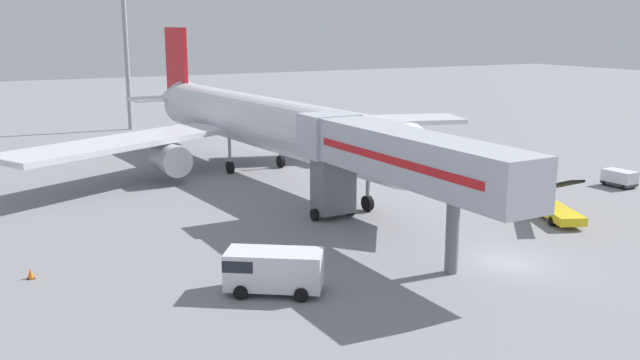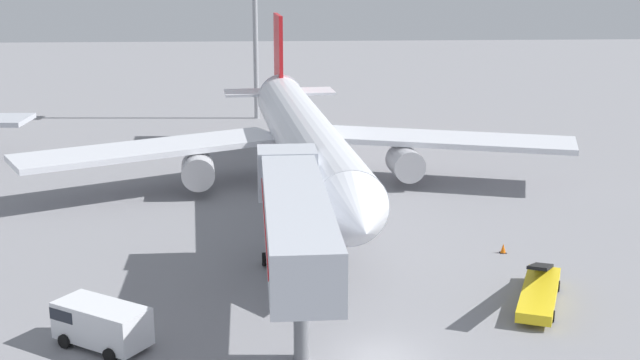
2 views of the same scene
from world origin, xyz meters
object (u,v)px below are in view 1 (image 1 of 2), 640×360
Objects in this scene: airplane_at_gate at (258,122)px; baggage_cart_rear_right at (620,178)px; belt_loader_truck at (551,206)px; safety_cone_bravo at (30,273)px; safety_cone_alpha at (476,188)px; jet_bridge at (391,158)px; service_van_mid_center at (271,269)px.

baggage_cart_rear_right is at bearing -38.99° from airplane_at_gate.
airplane_at_gate is 6.64× the size of belt_loader_truck.
safety_cone_bravo is (-32.37, 3.64, -0.49)m from belt_loader_truck.
baggage_cart_rear_right is 12.07m from safety_cone_alpha.
airplane_at_gate is at bearing 141.01° from baggage_cart_rear_right.
belt_loader_truck reaches higher than safety_cone_bravo.
baggage_cart_rear_right reaches higher than safety_cone_alpha.
safety_cone_alpha is at bearing -51.56° from airplane_at_gate.
baggage_cart_rear_right is at bearing 9.23° from jet_bridge.
safety_cone_alpha is at bearing 88.46° from belt_loader_truck.
baggage_cart_rear_right is at bearing -18.84° from safety_cone_alpha.
service_van_mid_center is at bearing -170.36° from belt_loader_truck.
airplane_at_gate is at bearing 128.44° from safety_cone_alpha.
service_van_mid_center is 8.24× the size of safety_cone_alpha.
service_van_mid_center reaches higher than baggage_cart_rear_right.
safety_cone_alpha reaches higher than safety_cone_bravo.
airplane_at_gate is 2.47× the size of jet_bridge.
jet_bridge is 34.13× the size of safety_cone_bravo.
safety_cone_bravo is at bearing -172.50° from safety_cone_alpha.
baggage_cart_rear_right is 44.01m from safety_cone_bravo.
service_van_mid_center is at bearing -167.01° from baggage_cart_rear_right.
belt_loader_truck reaches higher than service_van_mid_center.
service_van_mid_center is at bearing -152.43° from safety_cone_alpha.
airplane_at_gate reaches higher than safety_cone_alpha.
baggage_cart_rear_right is (11.63, 4.04, -0.03)m from belt_loader_truck.
jet_bridge reaches higher than belt_loader_truck.
service_van_mid_center is (-22.21, -3.77, 0.42)m from belt_loader_truck.
jet_bridge is 20.36m from safety_cone_bravo.
safety_cone_alpha is (11.87, -14.96, -4.11)m from airplane_at_gate.
belt_loader_truck is at bearing -91.54° from safety_cone_alpha.
service_van_mid_center is 34.73m from baggage_cart_rear_right.
jet_bridge is 16.11m from safety_cone_alpha.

